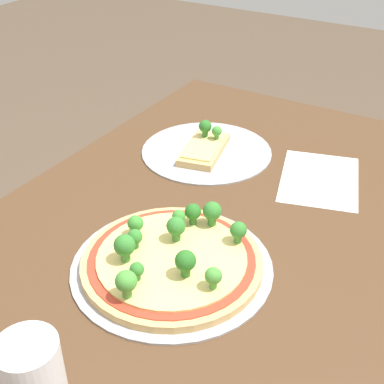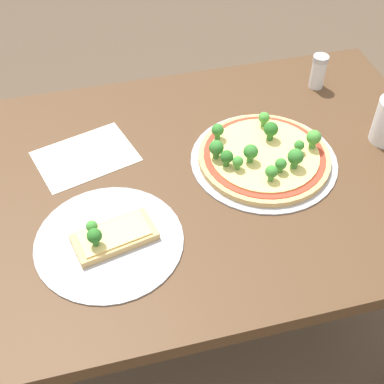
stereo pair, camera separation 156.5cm
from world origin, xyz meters
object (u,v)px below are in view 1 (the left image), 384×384
at_px(pizza_tray_slice, 206,149).
at_px(drinking_cup, 33,377).
at_px(dining_table, 214,257).
at_px(pizza_tray_whole, 172,259).

xyz_separation_m(pizza_tray_slice, drinking_cup, (0.68, 0.15, 0.05)).
xyz_separation_m(dining_table, pizza_tray_slice, (-0.21, -0.14, 0.11)).
bearing_deg(pizza_tray_slice, dining_table, 33.73).
bearing_deg(pizza_tray_whole, pizza_tray_slice, -158.36).
distance_m(pizza_tray_whole, pizza_tray_slice, 0.40).
xyz_separation_m(pizza_tray_whole, drinking_cup, (0.31, 0.00, 0.04)).
bearing_deg(drinking_cup, pizza_tray_whole, -179.91).
height_order(dining_table, pizza_tray_slice, pizza_tray_slice).
height_order(pizza_tray_whole, pizza_tray_slice, pizza_tray_whole).
height_order(pizza_tray_slice, drinking_cup, drinking_cup).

